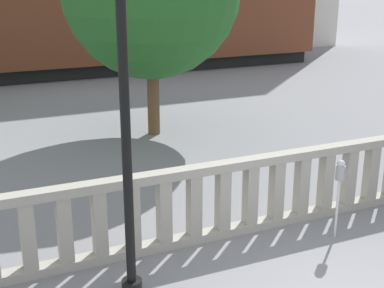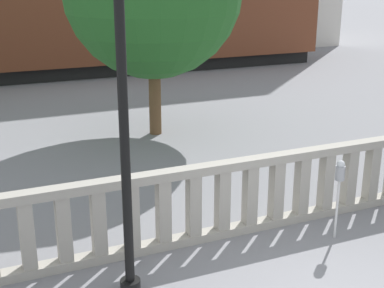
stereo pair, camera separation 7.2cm
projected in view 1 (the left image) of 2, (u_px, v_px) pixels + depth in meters
name	position (u px, v px, depth m)	size (l,w,h in m)	color
balustrade	(250.00, 195.00, 8.79)	(16.88, 0.24, 1.28)	#9E998E
lamppost	(122.00, 26.00, 6.13)	(0.37, 0.37, 5.87)	black
parking_meter	(340.00, 177.00, 8.43)	(0.15, 0.15, 1.34)	silver
train_near	(66.00, 28.00, 21.75)	(22.81, 2.80, 4.35)	black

